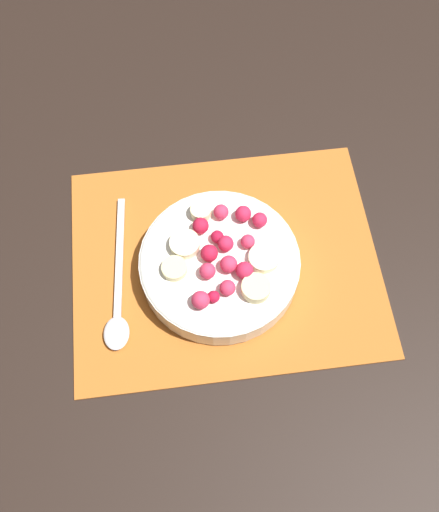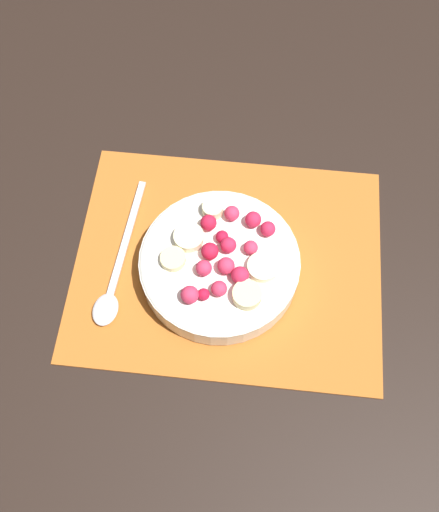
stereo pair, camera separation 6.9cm
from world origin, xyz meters
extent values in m
plane|color=black|center=(0.00, 0.00, 0.00)|extent=(3.00, 3.00, 0.00)
cube|color=#B26023|center=(0.00, 0.00, 0.00)|extent=(0.39, 0.31, 0.01)
cylinder|color=silver|center=(0.01, 0.01, 0.02)|extent=(0.20, 0.20, 0.03)
torus|color=silver|center=(0.01, 0.01, 0.03)|extent=(0.20, 0.20, 0.01)
cylinder|color=white|center=(0.01, 0.01, 0.04)|extent=(0.18, 0.18, 0.00)
cylinder|color=#F4EAB7|center=(-0.04, 0.02, 0.05)|extent=(0.04, 0.04, 0.01)
cylinder|color=beige|center=(-0.03, 0.06, 0.05)|extent=(0.05, 0.05, 0.01)
cylinder|color=beige|center=(0.02, -0.05, 0.05)|extent=(0.04, 0.04, 0.01)
cylinder|color=beige|center=(0.06, 0.02, 0.05)|extent=(0.04, 0.04, 0.01)
cylinder|color=#F4EAB7|center=(0.05, -0.01, 0.05)|extent=(0.04, 0.04, 0.01)
sphere|color=#DB3356|center=(0.04, 0.07, 0.05)|extent=(0.02, 0.02, 0.02)
sphere|color=red|center=(0.02, 0.01, 0.05)|extent=(0.02, 0.02, 0.02)
sphere|color=#DB3356|center=(0.03, 0.03, 0.05)|extent=(0.02, 0.02, 0.02)
sphere|color=#DB3356|center=(0.00, 0.03, 0.05)|extent=(0.02, 0.02, 0.02)
sphere|color=#DB3356|center=(-0.03, 0.00, 0.05)|extent=(0.02, 0.02, 0.02)
sphere|color=#D12347|center=(-0.03, -0.04, 0.05)|extent=(0.02, 0.02, 0.02)
sphere|color=#D12347|center=(0.00, 0.00, 0.05)|extent=(0.02, 0.02, 0.02)
sphere|color=#B21433|center=(0.01, -0.01, 0.05)|extent=(0.02, 0.02, 0.02)
sphere|color=#B21433|center=(0.02, 0.07, 0.05)|extent=(0.01, 0.01, 0.01)
sphere|color=#D12347|center=(-0.05, -0.03, 0.05)|extent=(0.02, 0.02, 0.02)
sphere|color=#DB3356|center=(0.00, -0.05, 0.05)|extent=(0.02, 0.02, 0.02)
sphere|color=red|center=(0.03, -0.03, 0.05)|extent=(0.02, 0.02, 0.02)
sphere|color=#DB3356|center=(0.01, 0.06, 0.05)|extent=(0.02, 0.02, 0.02)
sphere|color=#D12347|center=(-0.02, 0.04, 0.05)|extent=(0.02, 0.02, 0.02)
cube|color=silver|center=(0.13, -0.02, 0.01)|extent=(0.02, 0.17, 0.00)
ellipsoid|color=silver|center=(0.14, 0.08, 0.01)|extent=(0.03, 0.04, 0.01)
camera|label=1|loc=(0.05, 0.31, 0.67)|focal=40.00mm
camera|label=2|loc=(-0.02, 0.31, 0.67)|focal=40.00mm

